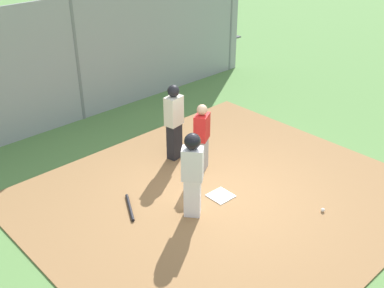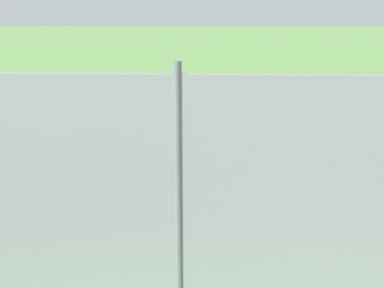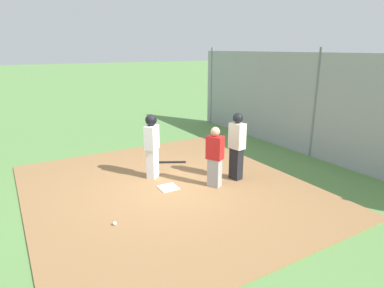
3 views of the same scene
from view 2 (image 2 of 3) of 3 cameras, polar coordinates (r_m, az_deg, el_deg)
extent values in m
plane|color=#5B8947|center=(10.88, 0.22, -3.61)|extent=(140.00, 140.00, 0.00)
cube|color=olive|center=(10.88, 0.22, -3.54)|extent=(7.20, 6.40, 0.03)
cube|color=white|center=(10.87, 0.22, -3.42)|extent=(0.45, 0.45, 0.02)
cube|color=#9E9EA3|center=(9.81, -2.78, -3.67)|extent=(0.37, 0.34, 0.72)
cube|color=red|center=(9.59, -2.84, -0.10)|extent=(0.46, 0.41, 0.57)
sphere|color=tan|center=(9.48, -2.88, 2.17)|extent=(0.22, 0.22, 0.22)
cube|color=black|center=(9.08, -2.47, -5.09)|extent=(0.33, 0.27, 0.83)
cube|color=beige|center=(8.82, -2.54, -0.62)|extent=(0.42, 0.32, 0.66)
sphere|color=black|center=(8.68, -2.58, 2.25)|extent=(0.26, 0.26, 0.26)
cube|color=silver|center=(10.78, 4.56, -1.49)|extent=(0.36, 0.37, 0.79)
cube|color=silver|center=(10.57, 4.66, 2.12)|extent=(0.44, 0.46, 0.62)
sphere|color=tan|center=(10.46, 4.71, 4.41)|extent=(0.25, 0.25, 0.25)
sphere|color=black|center=(10.45, 4.72, 4.51)|extent=(0.30, 0.30, 0.30)
cylinder|color=black|center=(10.09, 9.00, -5.26)|extent=(0.45, 0.77, 0.06)
sphere|color=white|center=(12.51, -4.25, -0.44)|extent=(0.07, 0.07, 0.07)
cube|color=#93999E|center=(5.60, -1.73, -7.36)|extent=(12.00, 0.05, 3.20)
cylinder|color=slate|center=(5.57, -1.74, -6.66)|extent=(0.10, 0.10, 3.35)
camera|label=1|loc=(16.36, 23.19, 21.54)|focal=44.22mm
camera|label=3|loc=(15.12, -26.14, 13.63)|focal=30.63mm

